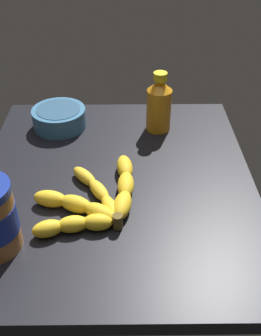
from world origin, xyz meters
TOP-DOWN VIEW (x-y plane):
  - ground_plane at (0.00, 0.00)cm, footprint 71.71×62.09cm
  - banana_bunch at (-8.71, 3.70)cm, footprint 25.85×21.30cm
  - honey_bottle at (22.06, -11.08)cm, footprint 6.46×6.46cm
  - small_bowl at (23.37, 15.30)cm, footprint 14.17×14.17cm

SIDE VIEW (x-z plane):
  - ground_plane at x=0.00cm, z-range -3.17..0.00cm
  - banana_bunch at x=-8.71cm, z-range -0.10..3.45cm
  - small_bowl at x=23.37cm, z-range 0.08..5.41cm
  - honey_bottle at x=22.06cm, z-range -0.71..15.18cm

